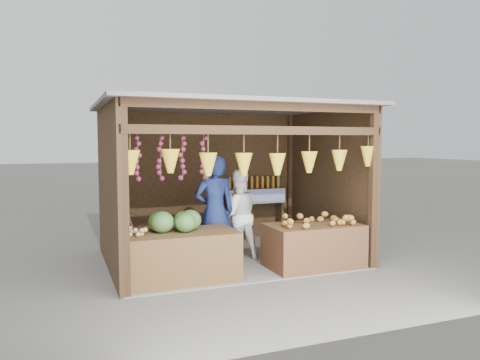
% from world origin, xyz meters
% --- Properties ---
extents(ground, '(80.00, 80.00, 0.00)m').
position_xyz_m(ground, '(0.00, 0.00, 0.00)').
color(ground, '#514F49').
rests_on(ground, ground).
extents(stall_structure, '(4.30, 3.30, 2.66)m').
position_xyz_m(stall_structure, '(-0.03, -0.04, 1.67)').
color(stall_structure, slate).
rests_on(stall_structure, ground).
extents(back_shelf, '(1.25, 0.32, 1.32)m').
position_xyz_m(back_shelf, '(1.05, 1.28, 0.87)').
color(back_shelf, '#382314').
rests_on(back_shelf, ground).
extents(counter_left, '(1.66, 0.85, 0.73)m').
position_xyz_m(counter_left, '(-1.11, -1.00, 0.37)').
color(counter_left, '#4C3119').
rests_on(counter_left, ground).
extents(counter_right, '(1.51, 0.85, 0.71)m').
position_xyz_m(counter_right, '(1.09, -1.05, 0.35)').
color(counter_right, '#442716').
rests_on(counter_right, ground).
extents(stool, '(0.28, 0.28, 0.26)m').
position_xyz_m(stool, '(-1.82, 0.03, 0.13)').
color(stool, black).
rests_on(stool, ground).
extents(man_standing, '(0.69, 0.48, 1.81)m').
position_xyz_m(man_standing, '(-0.37, -0.39, 0.91)').
color(man_standing, '#152150').
rests_on(man_standing, ground).
extents(woman_standing, '(0.79, 0.63, 1.56)m').
position_xyz_m(woman_standing, '(0.13, -0.12, 0.78)').
color(woman_standing, white).
rests_on(woman_standing, ground).
extents(vendor_seated, '(0.57, 0.56, 0.98)m').
position_xyz_m(vendor_seated, '(-1.82, 0.03, 0.76)').
color(vendor_seated, brown).
rests_on(vendor_seated, stool).
extents(melon_pile, '(1.00, 0.50, 0.32)m').
position_xyz_m(melon_pile, '(-1.15, -0.93, 0.89)').
color(melon_pile, '#164512').
rests_on(melon_pile, counter_left).
extents(tanfruit_pile, '(0.34, 0.40, 0.13)m').
position_xyz_m(tanfruit_pile, '(-1.72, -1.00, 0.80)').
color(tanfruit_pile, olive).
rests_on(tanfruit_pile, counter_left).
extents(mango_pile, '(1.40, 0.64, 0.22)m').
position_xyz_m(mango_pile, '(1.11, -1.10, 0.82)').
color(mango_pile, '#D1511B').
rests_on(mango_pile, counter_right).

